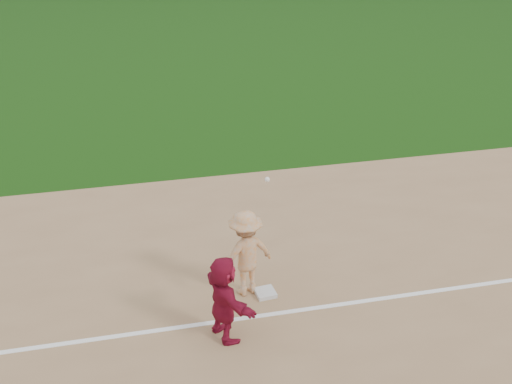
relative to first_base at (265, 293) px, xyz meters
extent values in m
plane|color=#143C0B|center=(0.20, 0.20, -0.06)|extent=(160.00, 160.00, 0.00)
cube|color=white|center=(0.20, -0.60, -0.04)|extent=(60.00, 0.10, 0.01)
cube|color=silver|center=(0.00, 0.00, 0.00)|extent=(0.39, 0.39, 0.08)
imported|color=maroon|center=(-0.94, -0.99, 0.75)|extent=(0.89, 1.53, 1.57)
imported|color=#AEAEB1|center=(-0.33, 0.18, 0.81)|extent=(1.24, 0.94, 1.71)
sphere|color=white|center=(0.06, 0.17, 2.28)|extent=(0.09, 0.09, 0.09)
camera|label=1|loc=(-2.30, -9.48, 7.20)|focal=45.00mm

